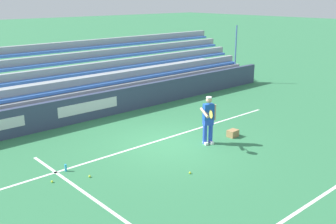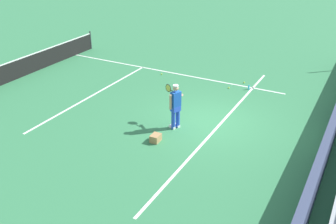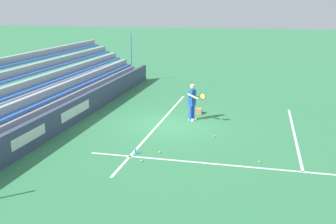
% 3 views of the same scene
% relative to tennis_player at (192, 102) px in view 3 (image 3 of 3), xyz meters
% --- Properties ---
extents(ground_plane, '(160.00, 160.00, 0.00)m').
position_rel_tennis_player_xyz_m(ground_plane, '(1.04, -0.88, -0.89)').
color(ground_plane, '#337A4C').
extents(court_baseline_white, '(12.00, 0.10, 0.01)m').
position_rel_tennis_player_xyz_m(court_baseline_white, '(1.04, -1.38, -0.89)').
color(court_baseline_white, white).
rests_on(court_baseline_white, ground).
extents(court_sideline_white, '(0.10, 12.00, 0.01)m').
position_rel_tennis_player_xyz_m(court_sideline_white, '(5.15, 3.12, -0.89)').
color(court_sideline_white, white).
rests_on(court_sideline_white, ground).
extents(court_service_line_white, '(8.22, 0.10, 0.01)m').
position_rel_tennis_player_xyz_m(court_service_line_white, '(1.04, 4.62, -0.89)').
color(court_service_line_white, white).
rests_on(court_service_line_white, ground).
extents(back_wall_sponsor_board, '(21.34, 0.25, 1.10)m').
position_rel_tennis_player_xyz_m(back_wall_sponsor_board, '(1.05, -5.27, -0.34)').
color(back_wall_sponsor_board, '#384260').
rests_on(back_wall_sponsor_board, ground).
extents(bleacher_stand, '(20.28, 3.20, 3.40)m').
position_rel_tennis_player_xyz_m(bleacher_stand, '(1.04, -7.50, -0.13)').
color(bleacher_stand, '#9EA3A8').
rests_on(bleacher_stand, ground).
extents(tennis_player, '(0.84, 0.92, 1.71)m').
position_rel_tennis_player_xyz_m(tennis_player, '(0.00, 0.00, 0.00)').
color(tennis_player, blue).
rests_on(tennis_player, ground).
extents(ball_box_cardboard, '(0.41, 0.32, 0.26)m').
position_rel_tennis_player_xyz_m(ball_box_cardboard, '(-1.23, 0.13, -0.76)').
color(ball_box_cardboard, '#A87F51').
rests_on(ball_box_cardboard, ground).
extents(tennis_ball_far_right, '(0.07, 0.07, 0.07)m').
position_rel_tennis_player_xyz_m(tennis_ball_far_right, '(4.67, 3.19, -0.86)').
color(tennis_ball_far_right, '#CCE533').
rests_on(tennis_ball_far_right, ground).
extents(tennis_ball_on_baseline, '(0.07, 0.07, 0.07)m').
position_rel_tennis_player_xyz_m(tennis_ball_on_baseline, '(5.53, -0.83, -0.86)').
color(tennis_ball_on_baseline, '#CCE533').
rests_on(tennis_ball_on_baseline, ground).
extents(tennis_ball_stray_back, '(0.07, 0.07, 0.07)m').
position_rel_tennis_player_xyz_m(tennis_ball_stray_back, '(2.22, 1.35, -0.86)').
color(tennis_ball_stray_back, '#CCE533').
rests_on(tennis_ball_stray_back, ground).
extents(tennis_ball_by_box, '(0.07, 0.07, 0.07)m').
position_rel_tennis_player_xyz_m(tennis_ball_by_box, '(4.56, -0.42, -0.86)').
color(tennis_ball_by_box, '#CCE533').
rests_on(tennis_ball_by_box, ground).
extents(water_bottle, '(0.07, 0.07, 0.22)m').
position_rel_tennis_player_xyz_m(water_bottle, '(4.88, -1.27, -0.78)').
color(water_bottle, '#33B2E5').
rests_on(water_bottle, ground).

